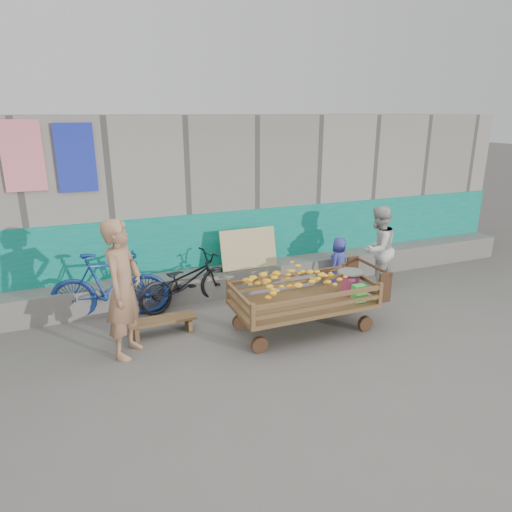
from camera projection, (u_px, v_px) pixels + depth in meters
name	position (u px, v px, depth m)	size (l,w,h in m)	color
ground	(289.00, 354.00, 6.01)	(80.00, 80.00, 0.00)	#5A5752
building_wall	(201.00, 195.00, 9.15)	(12.00, 3.50, 3.00)	gray
banana_cart	(301.00, 290.00, 6.47)	(2.19, 1.00, 0.94)	brown
bench	(162.00, 322.00, 6.51)	(0.94, 0.28, 0.24)	brown
vendor_man	(123.00, 289.00, 5.75)	(0.66, 0.43, 1.82)	#9A6D4E
woman	(378.00, 249.00, 7.98)	(0.74, 0.58, 1.52)	beige
child	(339.00, 262.00, 8.22)	(0.45, 0.29, 0.92)	#3A3FA4
bicycle_dark	(186.00, 281.00, 7.36)	(0.58, 1.66, 0.87)	black
bicycle_blue	(110.00, 286.00, 6.92)	(0.49, 1.75, 1.05)	navy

